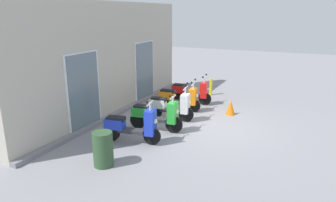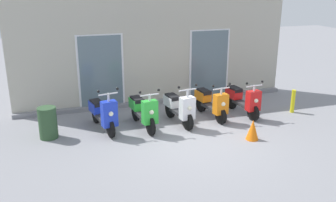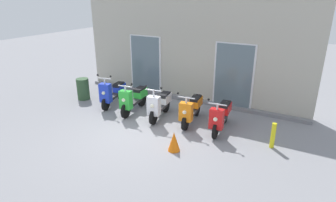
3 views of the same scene
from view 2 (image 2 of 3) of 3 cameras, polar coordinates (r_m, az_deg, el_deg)
ground_plane at (r=9.24m, az=4.30°, el=-6.25°), size 40.00×40.00×0.00m
storefront_facade at (r=11.81m, az=-1.87°, el=8.31°), size 8.86×0.50×3.72m
scooter_blue at (r=9.86m, az=-10.00°, el=-1.83°), size 0.66×1.60×1.28m
scooter_green at (r=9.89m, az=-3.89°, el=-1.49°), size 0.56×1.64×1.21m
scooter_white at (r=10.18m, az=1.71°, el=-0.99°), size 0.60×1.53×1.23m
scooter_orange at (r=10.71m, az=6.66°, el=-0.20°), size 0.58×1.57×1.14m
scooter_red at (r=11.09m, az=11.45°, el=0.28°), size 0.58×1.61×1.15m
trash_bin at (r=9.75m, az=-18.03°, el=-3.22°), size 0.46×0.46×0.81m
curb_bollard at (r=11.71m, az=18.70°, el=-0.03°), size 0.12×0.12×0.70m
traffic_cone at (r=9.47m, az=12.91°, el=-4.34°), size 0.32×0.32×0.52m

